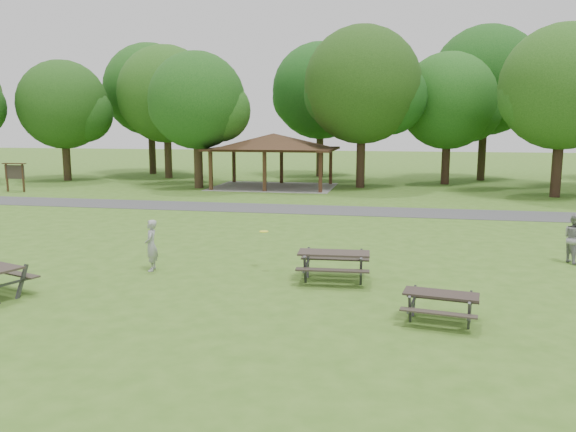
# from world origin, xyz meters

# --- Properties ---
(ground) EXTENTS (160.00, 160.00, 0.00)m
(ground) POSITION_xyz_m (0.00, 0.00, 0.00)
(ground) COLOR #3F6A1E
(ground) RESTS_ON ground
(asphalt_path) EXTENTS (120.00, 3.20, 0.02)m
(asphalt_path) POSITION_xyz_m (0.00, 14.00, 0.01)
(asphalt_path) COLOR #424244
(asphalt_path) RESTS_ON ground
(pavilion) EXTENTS (8.60, 7.01, 3.76)m
(pavilion) POSITION_xyz_m (-4.00, 24.00, 3.06)
(pavilion) COLOR #3C2816
(pavilion) RESTS_ON ground
(notice_board) EXTENTS (1.60, 0.30, 1.88)m
(notice_board) POSITION_xyz_m (-20.00, 18.00, 1.31)
(notice_board) COLOR #372114
(notice_board) RESTS_ON ground
(tree_row_b) EXTENTS (7.14, 6.80, 9.28)m
(tree_row_b) POSITION_xyz_m (-20.92, 25.53, 5.67)
(tree_row_b) COLOR #2F2215
(tree_row_b) RESTS_ON ground
(tree_row_c) EXTENTS (8.19, 7.80, 10.67)m
(tree_row_c) POSITION_xyz_m (-13.90, 29.03, 6.54)
(tree_row_c) COLOR #332316
(tree_row_c) RESTS_ON ground
(tree_row_d) EXTENTS (6.93, 6.60, 9.27)m
(tree_row_d) POSITION_xyz_m (-8.92, 22.53, 5.77)
(tree_row_d) COLOR #322416
(tree_row_d) RESTS_ON ground
(tree_row_e) EXTENTS (8.40, 8.00, 11.02)m
(tree_row_e) POSITION_xyz_m (2.10, 25.03, 6.78)
(tree_row_e) COLOR black
(tree_row_e) RESTS_ON ground
(tree_row_f) EXTENTS (7.35, 7.00, 9.55)m
(tree_row_f) POSITION_xyz_m (8.09, 28.53, 5.84)
(tree_row_f) COLOR black
(tree_row_f) RESTS_ON ground
(tree_row_g) EXTENTS (7.77, 7.40, 10.25)m
(tree_row_g) POSITION_xyz_m (14.09, 22.03, 6.33)
(tree_row_g) COLOR black
(tree_row_g) RESTS_ON ground
(tree_deep_a) EXTENTS (8.40, 8.00, 11.38)m
(tree_deep_a) POSITION_xyz_m (-16.90, 32.53, 7.13)
(tree_deep_a) COLOR black
(tree_deep_a) RESTS_ON ground
(tree_deep_b) EXTENTS (8.40, 8.00, 11.13)m
(tree_deep_b) POSITION_xyz_m (-1.90, 33.03, 6.89)
(tree_deep_b) COLOR #2E2214
(tree_deep_b) RESTS_ON ground
(tree_deep_c) EXTENTS (8.82, 8.40, 11.90)m
(tree_deep_c) POSITION_xyz_m (11.10, 32.03, 7.44)
(tree_deep_c) COLOR black
(tree_deep_c) RESTS_ON ground
(picnic_table_middle) EXTENTS (2.08, 1.71, 0.86)m
(picnic_table_middle) POSITION_xyz_m (2.93, 0.89, 0.64)
(picnic_table_middle) COLOR #302823
(picnic_table_middle) RESTS_ON ground
(picnic_table_far) EXTENTS (1.80, 1.54, 0.70)m
(picnic_table_far) POSITION_xyz_m (5.65, -1.99, 0.52)
(picnic_table_far) COLOR #2B231F
(picnic_table_far) RESTS_ON ground
(frisbee_in_flight) EXTENTS (0.36, 0.36, 0.02)m
(frisbee_in_flight) POSITION_xyz_m (0.68, 1.87, 1.16)
(frisbee_in_flight) COLOR #FFFA28
(frisbee_in_flight) RESTS_ON ground
(frisbee_thrower) EXTENTS (0.51, 0.64, 1.55)m
(frisbee_thrower) POSITION_xyz_m (-2.60, 0.97, 0.78)
(frisbee_thrower) COLOR #9C9C9E
(frisbee_thrower) RESTS_ON ground
(frisbee_catcher) EXTENTS (0.81, 0.92, 1.58)m
(frisbee_catcher) POSITION_xyz_m (10.20, 4.49, 0.79)
(frisbee_catcher) COLOR gray
(frisbee_catcher) RESTS_ON ground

